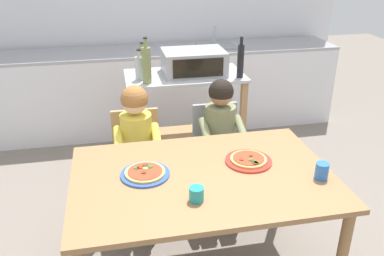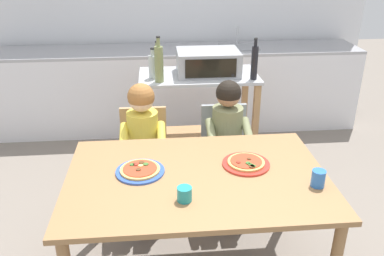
{
  "view_description": "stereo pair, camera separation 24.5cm",
  "coord_description": "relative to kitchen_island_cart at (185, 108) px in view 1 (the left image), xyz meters",
  "views": [
    {
      "loc": [
        -0.44,
        -1.88,
        1.93
      ],
      "look_at": [
        0.0,
        0.3,
        0.9
      ],
      "focal_mm": 37.88,
      "sensor_mm": 36.0,
      "label": 1
    },
    {
      "loc": [
        -0.2,
        -1.92,
        1.93
      ],
      "look_at": [
        0.0,
        0.3,
        0.9
      ],
      "focal_mm": 37.88,
      "sensor_mm": 36.0,
      "label": 2
    }
  ],
  "objects": [
    {
      "name": "child_in_yellow_shirt",
      "position": [
        -0.47,
        -0.7,
        0.07
      ],
      "size": [
        0.32,
        0.42,
        1.04
      ],
      "color": "#424C6B",
      "rests_on": "ground"
    },
    {
      "name": "dining_chair_left",
      "position": [
        -0.47,
        -0.58,
        -0.12
      ],
      "size": [
        0.36,
        0.36,
        0.81
      ],
      "color": "tan",
      "rests_on": "ground"
    },
    {
      "name": "bottle_tall_green_wine",
      "position": [
        -0.38,
        -0.06,
        0.41
      ],
      "size": [
        0.07,
        0.07,
        0.25
      ],
      "color": "#ADB7B2",
      "rests_on": "kitchen_island_cart"
    },
    {
      "name": "dining_table",
      "position": [
        -0.15,
        -1.36,
        0.06
      ],
      "size": [
        1.44,
        0.96,
        0.75
      ],
      "color": "olive",
      "rests_on": "ground"
    },
    {
      "name": "pizza_plate_red_rimmed",
      "position": [
        0.14,
        -1.27,
        0.17
      ],
      "size": [
        0.27,
        0.27,
        0.03
      ],
      "color": "red",
      "rests_on": "dining_table"
    },
    {
      "name": "pizza_plate_blue_rimmed",
      "position": [
        -0.47,
        -1.3,
        0.17
      ],
      "size": [
        0.27,
        0.27,
        0.03
      ],
      "color": "#3356B7",
      "rests_on": "dining_table"
    },
    {
      "name": "dining_chair_right",
      "position": [
        0.14,
        -0.58,
        -0.12
      ],
      "size": [
        0.36,
        0.36,
        0.81
      ],
      "color": "gray",
      "rests_on": "ground"
    },
    {
      "name": "bottle_brown_beer",
      "position": [
        0.43,
        -0.17,
        0.45
      ],
      "size": [
        0.05,
        0.05,
        0.34
      ],
      "color": "black",
      "rests_on": "kitchen_island_cart"
    },
    {
      "name": "drinking_cup_teal",
      "position": [
        -0.24,
        -1.59,
        0.19
      ],
      "size": [
        0.08,
        0.08,
        0.08
      ],
      "primitive_type": "cylinder",
      "color": "teal",
      "rests_on": "dining_table"
    },
    {
      "name": "bottle_dark_olive_oil",
      "position": [
        -0.34,
        0.09,
        0.42
      ],
      "size": [
        0.05,
        0.05,
        0.27
      ],
      "color": "olive",
      "rests_on": "kitchen_island_cart"
    },
    {
      "name": "drinking_cup_blue",
      "position": [
        0.47,
        -1.52,
        0.2
      ],
      "size": [
        0.07,
        0.07,
        0.09
      ],
      "primitive_type": "cylinder",
      "color": "blue",
      "rests_on": "dining_table"
    },
    {
      "name": "kitchen_counter",
      "position": [
        -0.15,
        1.0,
        -0.15
      ],
      "size": [
        3.99,
        0.6,
        1.09
      ],
      "color": "silver",
      "rests_on": "ground"
    },
    {
      "name": "toaster_oven",
      "position": [
        0.08,
        0.01,
        0.41
      ],
      "size": [
        0.52,
        0.38,
        0.2
      ],
      "color": "#999BA0",
      "rests_on": "kitchen_island_cart"
    },
    {
      "name": "kitchen_island_cart",
      "position": [
        0.0,
        0.0,
        0.0
      ],
      "size": [
        1.0,
        0.53,
        0.91
      ],
      "color": "#B7BABF",
      "rests_on": "ground"
    },
    {
      "name": "ground_plane",
      "position": [
        -0.15,
        -0.28,
        -0.6
      ],
      "size": [
        10.82,
        10.82,
        0.0
      ],
      "primitive_type": "plane",
      "color": "slate"
    },
    {
      "name": "child_in_olive_shirt",
      "position": [
        0.14,
        -0.7,
        0.06
      ],
      "size": [
        0.32,
        0.42,
        1.04
      ],
      "color": "#424C6B",
      "rests_on": "ground"
    },
    {
      "name": "bottle_clear_vinegar",
      "position": [
        -0.33,
        -0.16,
        0.46
      ],
      "size": [
        0.07,
        0.07,
        0.36
      ],
      "color": "olive",
      "rests_on": "kitchen_island_cart"
    }
  ]
}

